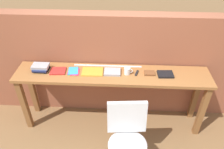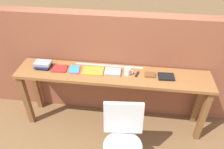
# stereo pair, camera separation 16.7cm
# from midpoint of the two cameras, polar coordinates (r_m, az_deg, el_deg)

# --- Properties ---
(ground_plane) EXTENTS (40.00, 40.00, 0.00)m
(ground_plane) POSITION_cam_midpoint_polar(r_m,az_deg,el_deg) (3.18, 0.97, -15.96)
(ground_plane) COLOR brown
(brick_wall_back) EXTENTS (6.00, 0.20, 1.54)m
(brick_wall_back) POSITION_cam_midpoint_polar(r_m,az_deg,el_deg) (3.12, 2.46, 2.24)
(brick_wall_back) COLOR #935138
(brick_wall_back) RESTS_ON ground
(sideboard) EXTENTS (2.50, 0.44, 0.88)m
(sideboard) POSITION_cam_midpoint_polar(r_m,az_deg,el_deg) (2.86, 1.80, -2.03)
(sideboard) COLOR #996033
(sideboard) RESTS_ON ground
(chair_white_moulded) EXTENTS (0.48, 0.49, 0.89)m
(chair_white_moulded) POSITION_cam_midpoint_polar(r_m,az_deg,el_deg) (2.52, 4.86, -15.80)
(chair_white_moulded) COLOR silver
(chair_white_moulded) RESTS_ON ground
(book_stack_leftmost) EXTENTS (0.21, 0.17, 0.08)m
(book_stack_leftmost) POSITION_cam_midpoint_polar(r_m,az_deg,el_deg) (2.99, -16.04, 2.48)
(book_stack_leftmost) COLOR black
(book_stack_leftmost) RESTS_ON sideboard
(magazine_cycling) EXTENTS (0.20, 0.18, 0.02)m
(magazine_cycling) POSITION_cam_midpoint_polar(r_m,az_deg,el_deg) (2.91, -11.94, 1.48)
(magazine_cycling) COLOR red
(magazine_cycling) RESTS_ON sideboard
(pamphlet_pile_colourful) EXTENTS (0.16, 0.20, 0.01)m
(pamphlet_pile_colourful) POSITION_cam_midpoint_polar(r_m,az_deg,el_deg) (2.86, -8.09, 1.20)
(pamphlet_pile_colourful) COLOR green
(pamphlet_pile_colourful) RESTS_ON sideboard
(book_open_centre) EXTENTS (0.28, 0.20, 0.02)m
(book_open_centre) POSITION_cam_midpoint_polar(r_m,az_deg,el_deg) (2.82, -3.27, 0.95)
(book_open_centre) COLOR gold
(book_open_centre) RESTS_ON sideboard
(book_grey_hardcover) EXTENTS (0.21, 0.16, 0.03)m
(book_grey_hardcover) POSITION_cam_midpoint_polar(r_m,az_deg,el_deg) (2.78, 1.86, 0.65)
(book_grey_hardcover) COLOR #9E9EA3
(book_grey_hardcover) RESTS_ON sideboard
(mug) EXTENTS (0.11, 0.08, 0.09)m
(mug) POSITION_cam_midpoint_polar(r_m,az_deg,el_deg) (2.75, 5.88, 0.72)
(mug) COLOR white
(mug) RESTS_ON sideboard
(multitool_folded) EXTENTS (0.05, 0.11, 0.02)m
(multitool_folded) POSITION_cam_midpoint_polar(r_m,az_deg,el_deg) (2.78, 8.28, 0.07)
(multitool_folded) COLOR black
(multitool_folded) RESTS_ON sideboard
(leather_journal_brown) EXTENTS (0.13, 0.10, 0.02)m
(leather_journal_brown) POSITION_cam_midpoint_polar(r_m,az_deg,el_deg) (2.79, 11.58, -0.10)
(leather_journal_brown) COLOR brown
(leather_journal_brown) RESTS_ON sideboard
(book_repair_rightmost) EXTENTS (0.20, 0.16, 0.03)m
(book_repair_rightmost) POSITION_cam_midpoint_polar(r_m,az_deg,el_deg) (2.80, 15.62, -0.59)
(book_repair_rightmost) COLOR black
(book_repair_rightmost) RESTS_ON sideboard
(ruler_metal_back_edge) EXTENTS (0.90, 0.03, 0.00)m
(ruler_metal_back_edge) POSITION_cam_midpoint_polar(r_m,az_deg,el_deg) (2.92, 0.84, 2.30)
(ruler_metal_back_edge) COLOR silver
(ruler_metal_back_edge) RESTS_ON sideboard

